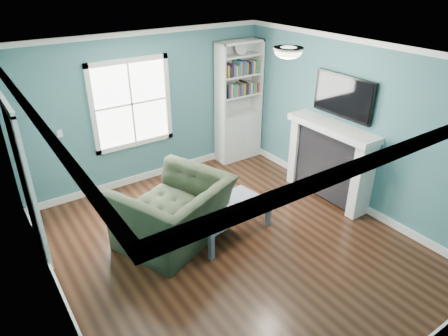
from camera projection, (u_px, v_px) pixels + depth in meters
floor at (232, 245)px, 5.60m from camera, size 5.00×5.00×0.00m
room_walls at (233, 142)px, 4.88m from camera, size 5.00×5.00×5.00m
trim at (233, 167)px, 5.04m from camera, size 4.50×5.00×2.60m
window at (132, 104)px, 6.62m from camera, size 1.40×0.06×1.50m
bookshelf at (238, 114)px, 7.76m from camera, size 0.90×0.35×2.31m
fireplace at (329, 162)px, 6.50m from camera, size 0.44×1.58×1.30m
tv at (343, 96)px, 6.07m from camera, size 0.06×1.10×0.65m
door at (25, 182)px, 5.03m from camera, size 0.12×0.98×2.17m
ceiling_fixture at (288, 52)px, 4.96m from camera, size 0.38×0.38×0.15m
light_switch at (60, 133)px, 6.13m from camera, size 0.08×0.01×0.12m
recliner at (173, 203)px, 5.43m from camera, size 1.67×1.40×1.24m
coffee_table at (227, 210)px, 5.71m from camera, size 1.28×0.82×0.43m
paper_sheet at (235, 208)px, 5.65m from camera, size 0.30×0.32×0.00m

